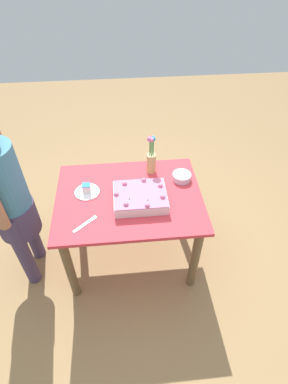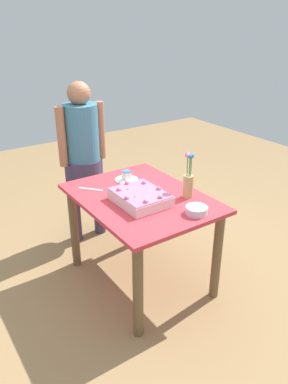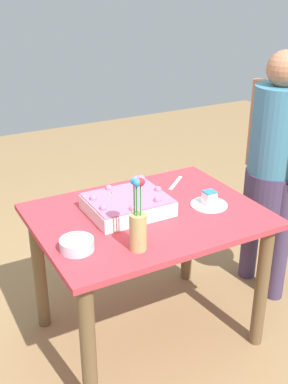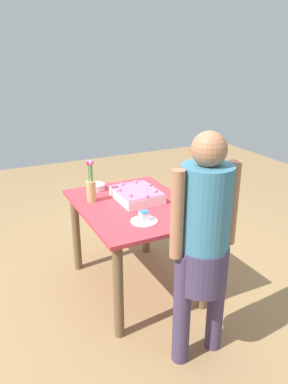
{
  "view_description": "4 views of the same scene",
  "coord_description": "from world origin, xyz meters",
  "views": [
    {
      "loc": [
        0.04,
        1.65,
        2.37
      ],
      "look_at": [
        -0.11,
        0.07,
        0.86
      ],
      "focal_mm": 28.0,
      "sensor_mm": 36.0,
      "label": 1
    },
    {
      "loc": [
        -2.09,
        1.4,
        1.96
      ],
      "look_at": [
        -0.11,
        0.04,
        0.84
      ],
      "focal_mm": 35.0,
      "sensor_mm": 36.0,
      "label": 2
    },
    {
      "loc": [
        -1.04,
        -1.88,
        1.86
      ],
      "look_at": [
        0.01,
        0.06,
        0.85
      ],
      "focal_mm": 45.0,
      "sensor_mm": 36.0,
      "label": 3
    },
    {
      "loc": [
        2.46,
        -1.14,
        1.89
      ],
      "look_at": [
        0.01,
        0.08,
        0.85
      ],
      "focal_mm": 35.0,
      "sensor_mm": 36.0,
      "label": 4
    }
  ],
  "objects": [
    {
      "name": "cake_knife",
      "position": [
        0.32,
        0.25,
        0.76
      ],
      "size": [
        0.16,
        0.14,
        0.0
      ],
      "primitive_type": "cube",
      "rotation": [
        0.0,
        0.0,
        0.71
      ],
      "color": "silver",
      "rests_on": "dining_table"
    },
    {
      "name": "person_standing",
      "position": [
        0.86,
        0.05,
        0.85
      ],
      "size": [
        0.31,
        0.45,
        1.49
      ],
      "rotation": [
        0.0,
        0.0,
        3.14
      ],
      "color": "#433554",
      "rests_on": "ground_plane"
    },
    {
      "name": "dining_table",
      "position": [
        0.0,
        0.0,
        0.62
      ],
      "size": [
        1.13,
        0.85,
        0.76
      ],
      "color": "#CD3540",
      "rests_on": "ground_plane"
    },
    {
      "name": "serving_plate_with_slice",
      "position": [
        0.32,
        -0.07,
        0.78
      ],
      "size": [
        0.19,
        0.19,
        0.08
      ],
      "color": "white",
      "rests_on": "dining_table"
    },
    {
      "name": "sheet_cake",
      "position": [
        -0.08,
        0.06,
        0.8
      ],
      "size": [
        0.4,
        0.32,
        0.1
      ],
      "color": "silver",
      "rests_on": "dining_table"
    },
    {
      "name": "ground_plane",
      "position": [
        0.0,
        0.0,
        0.0
      ],
      "size": [
        8.0,
        8.0,
        0.0
      ],
      "primitive_type": "plane",
      "color": "#96754B"
    },
    {
      "name": "flower_vase",
      "position": [
        -0.2,
        -0.28,
        0.89
      ],
      "size": [
        0.08,
        0.08,
        0.35
      ],
      "color": "tan",
      "rests_on": "dining_table"
    },
    {
      "name": "fruit_bowl",
      "position": [
        -0.44,
        -0.16,
        0.78
      ],
      "size": [
        0.15,
        0.15,
        0.05
      ],
      "primitive_type": "cylinder",
      "color": "silver",
      "rests_on": "dining_table"
    }
  ]
}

